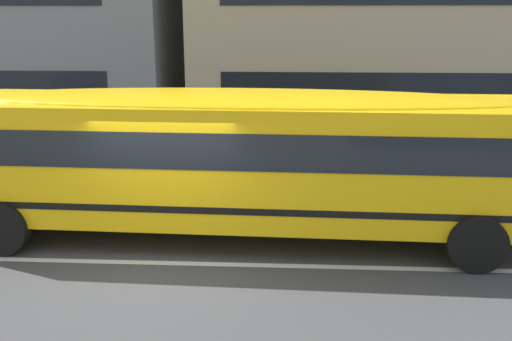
% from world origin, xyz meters
% --- Properties ---
extents(ground_plane, '(400.00, 400.00, 0.00)m').
position_xyz_m(ground_plane, '(0.00, 0.00, 0.00)').
color(ground_plane, '#424244').
extents(sidewalk_far, '(120.00, 3.00, 0.01)m').
position_xyz_m(sidewalk_far, '(0.00, 8.13, 0.01)').
color(sidewalk_far, gray).
rests_on(sidewalk_far, ground_plane).
extents(lane_centreline, '(110.00, 0.16, 0.01)m').
position_xyz_m(lane_centreline, '(0.00, 0.00, 0.00)').
color(lane_centreline, silver).
rests_on(lane_centreline, ground_plane).
extents(school_bus, '(13.00, 3.32, 2.89)m').
position_xyz_m(school_bus, '(0.96, 1.37, 1.72)').
color(school_bus, yellow).
rests_on(school_bus, ground_plane).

